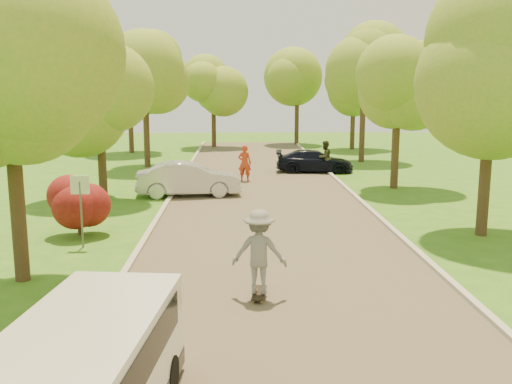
{
  "coord_description": "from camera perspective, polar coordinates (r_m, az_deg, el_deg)",
  "views": [
    {
      "loc": [
        -1.16,
        -12.78,
        4.69
      ],
      "look_at": [
        -0.51,
        5.97,
        1.3
      ],
      "focal_mm": 40.0,
      "sensor_mm": 36.0,
      "label": 1
    }
  ],
  "objects": [
    {
      "name": "person_striped",
      "position": [
        29.3,
        -1.14,
        2.89
      ],
      "size": [
        0.77,
        0.59,
        1.88
      ],
      "primitive_type": "imported",
      "rotation": [
        0.0,
        0.0,
        2.93
      ],
      "color": "#B3351A",
      "rests_on": "ground"
    },
    {
      "name": "road",
      "position": [
        21.33,
        1.19,
        -2.45
      ],
      "size": [
        8.0,
        60.0,
        0.01
      ],
      "primitive_type": "cube",
      "color": "#4C4438",
      "rests_on": "ground"
    },
    {
      "name": "tree_bg_b",
      "position": [
        45.76,
        10.05,
        11.16
      ],
      "size": [
        5.12,
        5.0,
        7.95
      ],
      "color": "#382619",
      "rests_on": "ground"
    },
    {
      "name": "tree_l_midb",
      "position": [
        25.41,
        -15.05,
        9.66
      ],
      "size": [
        4.3,
        4.2,
        6.62
      ],
      "color": "#382619",
      "rests_on": "ground"
    },
    {
      "name": "tree_l_mida",
      "position": [
        14.71,
        -22.88,
        11.34
      ],
      "size": [
        4.71,
        4.6,
        7.39
      ],
      "color": "#382619",
      "rests_on": "ground"
    },
    {
      "name": "tree_r_midb",
      "position": [
        27.88,
        14.42,
        10.32
      ],
      "size": [
        4.51,
        4.4,
        7.01
      ],
      "color": "#382619",
      "rests_on": "ground"
    },
    {
      "name": "tree_bg_a",
      "position": [
        43.45,
        -12.29,
        10.84
      ],
      "size": [
        5.12,
        5.0,
        7.72
      ],
      "color": "#382619",
      "rests_on": "ground"
    },
    {
      "name": "ground",
      "position": [
        13.66,
        3.06,
        -9.86
      ],
      "size": [
        100.0,
        100.0,
        0.0
      ],
      "primitive_type": "plane",
      "color": "#346A19",
      "rests_on": "ground"
    },
    {
      "name": "curb_right",
      "position": [
        21.91,
        11.83,
        -2.17
      ],
      "size": [
        0.18,
        60.0,
        0.12
      ],
      "primitive_type": "cube",
      "color": "#B2AD9E",
      "rests_on": "ground"
    },
    {
      "name": "skateboarder",
      "position": [
        12.89,
        0.32,
        -5.98
      ],
      "size": [
        1.33,
        0.88,
        1.93
      ],
      "primitive_type": "imported",
      "rotation": [
        0.0,
        0.0,
        3.0
      ],
      "color": "slate",
      "rests_on": "longboard"
    },
    {
      "name": "street_sign",
      "position": [
        17.69,
        -17.15,
        -0.4
      ],
      "size": [
        0.55,
        0.06,
        2.17
      ],
      "color": "#59595E",
      "rests_on": "ground"
    },
    {
      "name": "tree_bg_d",
      "position": [
        49.08,
        4.41,
        10.95
      ],
      "size": [
        5.12,
        5.0,
        7.72
      ],
      "color": "#382619",
      "rests_on": "ground"
    },
    {
      "name": "tree_r_mida",
      "position": [
        19.59,
        23.25,
        11.91
      ],
      "size": [
        5.13,
        5.0,
        7.95
      ],
      "color": "#382619",
      "rests_on": "ground"
    },
    {
      "name": "person_olive",
      "position": [
        32.27,
        6.9,
        3.47
      ],
      "size": [
        1.14,
        1.11,
        1.85
      ],
      "primitive_type": "imported",
      "rotation": [
        0.0,
        0.0,
        3.83
      ],
      "color": "#2B2D1B",
      "rests_on": "ground"
    },
    {
      "name": "tree_l_far",
      "position": [
        35.18,
        -10.73,
        11.34
      ],
      "size": [
        4.92,
        4.8,
        7.79
      ],
      "color": "#382619",
      "rests_on": "ground"
    },
    {
      "name": "dark_sedan",
      "position": [
        32.78,
        5.87,
        3.09
      ],
      "size": [
        4.53,
        2.18,
        1.27
      ],
      "primitive_type": "imported",
      "rotation": [
        0.0,
        0.0,
        1.48
      ],
      "color": "black",
      "rests_on": "ground"
    },
    {
      "name": "longboard",
      "position": [
        13.2,
        0.31,
        -10.08
      ],
      "size": [
        0.41,
        1.02,
        0.12
      ],
      "rotation": [
        0.0,
        0.0,
        3.0
      ],
      "color": "black",
      "rests_on": "ground"
    },
    {
      "name": "tree_r_far",
      "position": [
        37.74,
        11.11,
        11.79
      ],
      "size": [
        5.33,
        5.2,
        8.34
      ],
      "color": "#382619",
      "rests_on": "ground"
    },
    {
      "name": "silver_sedan",
      "position": [
        25.49,
        -6.77,
        1.3
      ],
      "size": [
        4.73,
        2.05,
        1.51
      ],
      "primitive_type": "imported",
      "rotation": [
        0.0,
        0.0,
        1.67
      ],
      "color": "#BBBABF",
      "rests_on": "ground"
    },
    {
      "name": "tree_bg_c",
      "position": [
        46.81,
        -4.03,
        10.63
      ],
      "size": [
        4.92,
        4.8,
        7.33
      ],
      "color": "#382619",
      "rests_on": "ground"
    },
    {
      "name": "red_shrub",
      "position": [
        19.32,
        -17.37,
        -0.94
      ],
      "size": [
        1.7,
        1.7,
        1.95
      ],
      "color": "#382619",
      "rests_on": "ground"
    },
    {
      "name": "curb_left",
      "position": [
        21.48,
        -9.67,
        -2.35
      ],
      "size": [
        0.18,
        60.0,
        0.12
      ],
      "primitive_type": "cube",
      "color": "#B2AD9E",
      "rests_on": "ground"
    }
  ]
}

